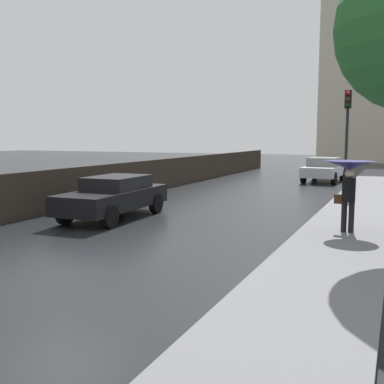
% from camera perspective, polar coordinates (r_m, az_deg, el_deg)
% --- Properties ---
extents(ground, '(120.00, 120.00, 0.00)m').
position_cam_1_polar(ground, '(10.01, -16.15, -8.22)').
color(ground, black).
extents(sidewalk_strip, '(2.20, 60.00, 0.14)m').
position_cam_1_polar(sidewalk_strip, '(7.83, 14.32, -11.86)').
color(sidewalk_strip, slate).
rests_on(sidewalk_strip, ground).
extents(car_silver_near_kerb, '(2.06, 4.13, 1.38)m').
position_cam_1_polar(car_silver_near_kerb, '(27.41, 16.00, 2.76)').
color(car_silver_near_kerb, '#B2B5BA').
rests_on(car_silver_near_kerb, ground).
extents(car_black_mid_road, '(1.86, 4.42, 1.32)m').
position_cam_1_polar(car_black_mid_road, '(14.71, -9.59, -0.47)').
color(car_black_mid_road, black).
rests_on(car_black_mid_road, ground).
extents(pedestrian_with_umbrella_near, '(1.18, 1.18, 1.81)m').
position_cam_1_polar(pedestrian_with_umbrella_near, '(12.25, 18.87, 2.16)').
color(pedestrian_with_umbrella_near, black).
rests_on(pedestrian_with_umbrella_near, sidewalk_strip).
extents(traffic_light, '(0.26, 0.39, 4.34)m').
position_cam_1_polar(traffic_light, '(20.61, 18.64, 8.14)').
color(traffic_light, black).
rests_on(traffic_light, sidewalk_strip).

